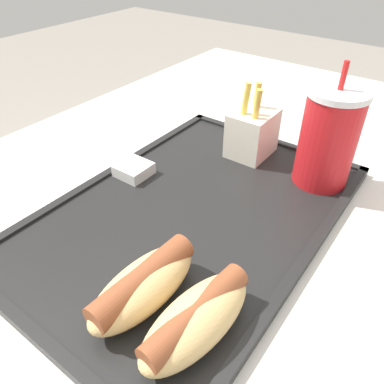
# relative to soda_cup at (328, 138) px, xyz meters

# --- Properties ---
(dining_table) EXTENTS (1.33, 0.83, 0.77)m
(dining_table) POSITION_rel_soda_cup_xyz_m (0.17, -0.09, -0.46)
(dining_table) COLOR beige
(dining_table) RESTS_ON ground_plane
(food_tray) EXTENTS (0.47, 0.31, 0.01)m
(food_tray) POSITION_rel_soda_cup_xyz_m (0.16, -0.10, -0.07)
(food_tray) COLOR black
(food_tray) RESTS_ON dining_table
(soda_cup) EXTENTS (0.08, 0.08, 0.17)m
(soda_cup) POSITION_rel_soda_cup_xyz_m (0.00, 0.00, 0.00)
(soda_cup) COLOR red
(soda_cup) RESTS_ON food_tray
(hot_dog_far) EXTENTS (0.13, 0.07, 0.04)m
(hot_dog_far) POSITION_rel_soda_cup_xyz_m (0.30, 0.00, -0.04)
(hot_dog_far) COLOR #DBB270
(hot_dog_far) RESTS_ON food_tray
(hot_dog_near) EXTENTS (0.13, 0.06, 0.05)m
(hot_dog_near) POSITION_rel_soda_cup_xyz_m (0.30, -0.06, -0.04)
(hot_dog_near) COLOR #DBB270
(hot_dog_near) RESTS_ON food_tray
(fries_carton) EXTENTS (0.07, 0.06, 0.12)m
(fries_carton) POSITION_rel_soda_cup_xyz_m (-0.01, -0.12, -0.03)
(fries_carton) COLOR silver
(fries_carton) RESTS_ON food_tray
(sauce_cup_mayo) EXTENTS (0.05, 0.05, 0.02)m
(sauce_cup_mayo) POSITION_rel_soda_cup_xyz_m (0.15, -0.22, -0.06)
(sauce_cup_mayo) COLOR silver
(sauce_cup_mayo) RESTS_ON food_tray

